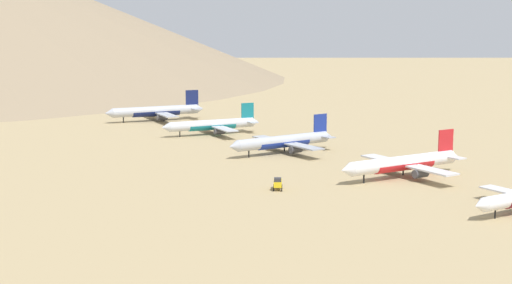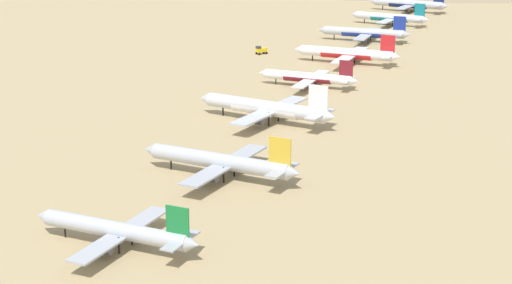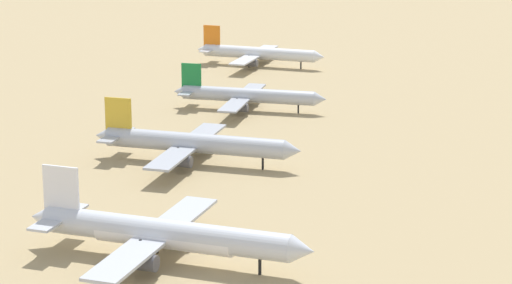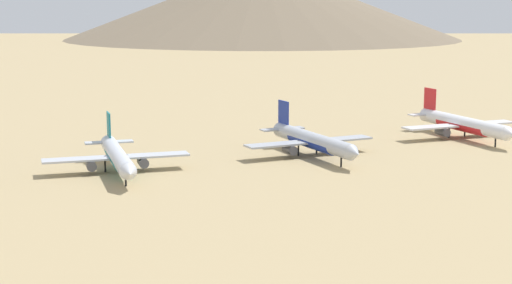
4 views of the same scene
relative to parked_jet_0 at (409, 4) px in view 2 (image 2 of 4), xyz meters
The scene contains 10 objects.
ground_plane 215.57m from the parked_jet_0, 99.72° to the left, with size 2597.87×2597.87×0.00m, color tan.
parked_jet_0 is the anchor object (origin of this frame).
parked_jet_1 54.15m from the parked_jet_0, 98.59° to the left, with size 44.95×36.42×12.99m.
parked_jet_2 108.35m from the parked_jet_0, 97.87° to the left, with size 46.55×38.06×13.46m.
parked_jet_3 164.49m from the parked_jet_0, 100.13° to the left, with size 48.09×39.19×13.87m.
parked_jet_4 213.05m from the parked_jet_0, 99.02° to the left, with size 40.66×33.15×11.73m.
parked_jet_5 266.73m from the parked_jet_0, 99.34° to the left, with size 51.52×41.78×14.87m.
parked_jet_6 324.19m from the parked_jet_0, 100.53° to the left, with size 47.85×38.80×13.82m.
parked_jet_7 374.94m from the parked_jet_0, 99.72° to the left, with size 41.82×34.01×12.06m.
service_truck 161.40m from the parked_jet_0, 84.83° to the left, with size 4.67×5.70×3.90m.
Camera 2 is at (-138.80, 297.60, 77.54)m, focal length 61.51 mm.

